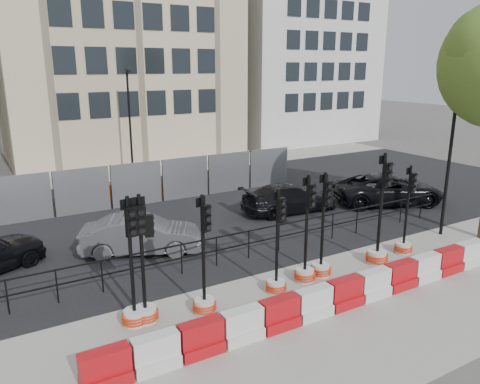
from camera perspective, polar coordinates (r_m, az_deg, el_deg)
ground at (r=14.76m, az=3.53°, el=-9.72°), size 120.00×120.00×0.00m
sidewalk_near at (r=12.66m, az=11.34°, el=-14.46°), size 40.00×6.00×0.02m
road at (r=20.54m, az=-7.38°, el=-2.50°), size 40.00×14.00×0.03m
sidewalk_far at (r=28.78m, az=-14.45°, el=2.26°), size 40.00×4.00×0.02m
building_cream at (r=34.52m, az=-15.07°, el=19.33°), size 15.00×10.06×18.00m
building_white at (r=41.20m, az=6.55°, el=17.57°), size 12.00×9.06×16.00m
kerb_railing at (r=15.42m, az=1.09°, el=-5.80°), size 18.00×0.04×1.00m
heras_fencing at (r=22.87m, az=-10.22°, el=0.95°), size 14.33×1.72×2.00m
lamp_post_far at (r=27.43m, az=-13.28°, el=8.53°), size 0.12×0.56×6.00m
lamp_post_near at (r=18.60m, az=24.31°, el=4.60°), size 0.12×0.56×6.00m
barrier_row at (r=12.62m, az=10.82°, el=-12.69°), size 12.55×0.50×0.80m
traffic_signal_a at (r=11.97m, az=-12.80°, el=-12.70°), size 0.65×0.65×3.31m
traffic_signal_b at (r=12.00m, az=-11.52°, el=-11.99°), size 0.65×0.65×3.32m
traffic_signal_c at (r=12.26m, az=-4.35°, el=-11.79°), size 0.63×0.63×3.18m
traffic_signal_d at (r=13.25m, az=4.54°, el=-9.32°), size 0.60×0.60×3.03m
traffic_signal_e at (r=14.00m, az=8.00°, el=-8.26°), size 0.64×0.64×3.26m
traffic_signal_f at (r=14.38m, az=9.97°, el=-7.26°), size 0.64×0.64×3.24m
traffic_signal_g at (r=15.67m, az=16.52°, el=-5.85°), size 0.72×0.72×3.64m
traffic_signal_h at (r=16.84m, az=19.44°, el=-5.05°), size 0.60×0.60×3.06m
car_b at (r=16.25m, az=-11.94°, el=-5.13°), size 4.32×5.02×1.32m
car_c at (r=20.43m, az=6.03°, el=-0.76°), size 2.36×4.56×1.25m
car_d at (r=22.59m, az=17.64°, el=0.32°), size 5.87×6.64×1.39m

